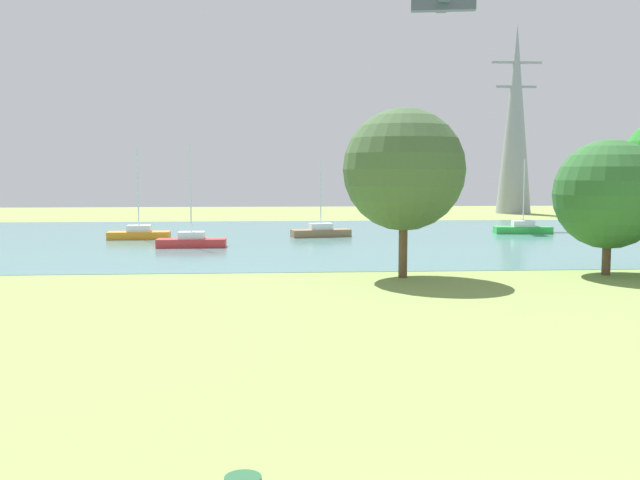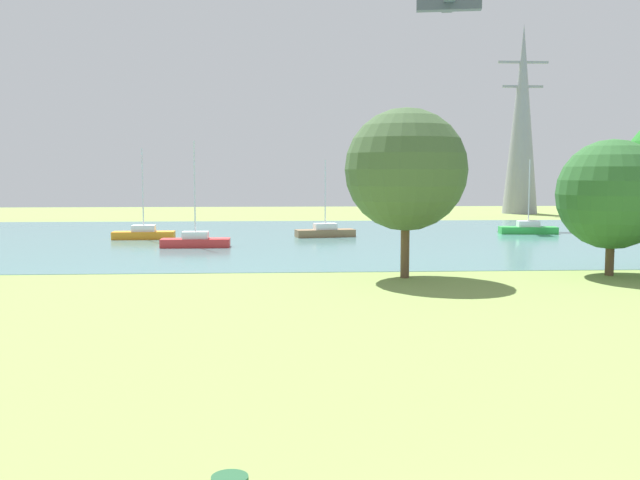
{
  "view_description": "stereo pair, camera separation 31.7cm",
  "coord_description": "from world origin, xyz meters",
  "px_view_note": "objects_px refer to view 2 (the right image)",
  "views": [
    {
      "loc": [
        -3.9,
        -7.85,
        5.33
      ],
      "look_at": [
        -1.95,
        19.89,
        2.69
      ],
      "focal_mm": 40.66,
      "sensor_mm": 36.0,
      "label": 1
    },
    {
      "loc": [
        -3.58,
        -7.88,
        5.33
      ],
      "look_at": [
        -1.95,
        19.89,
        2.69
      ],
      "focal_mm": 40.66,
      "sensor_mm": 36.0,
      "label": 2
    }
  ],
  "objects_px": {
    "sailboat_brown": "(325,231)",
    "sailboat_green": "(528,229)",
    "tree_mid_shore": "(612,194)",
    "sailboat_orange": "(144,233)",
    "electricity_pylon": "(522,119)",
    "tree_west_near": "(406,170)",
    "sailboat_red": "(195,241)",
    "light_aircraft": "(448,4)"
  },
  "relations": [
    {
      "from": "sailboat_brown",
      "to": "sailboat_green",
      "type": "xyz_separation_m",
      "value": [
        17.55,
        1.93,
        0.0
      ]
    },
    {
      "from": "sailboat_green",
      "to": "tree_mid_shore",
      "type": "bearing_deg",
      "value": -100.1
    },
    {
      "from": "sailboat_orange",
      "to": "electricity_pylon",
      "type": "distance_m",
      "value": 54.21
    },
    {
      "from": "sailboat_orange",
      "to": "tree_west_near",
      "type": "distance_m",
      "value": 28.02
    },
    {
      "from": "sailboat_orange",
      "to": "sailboat_red",
      "type": "bearing_deg",
      "value": -53.36
    },
    {
      "from": "electricity_pylon",
      "to": "light_aircraft",
      "type": "distance_m",
      "value": 24.45
    },
    {
      "from": "sailboat_red",
      "to": "tree_mid_shore",
      "type": "bearing_deg",
      "value": -33.6
    },
    {
      "from": "tree_west_near",
      "to": "tree_mid_shore",
      "type": "height_order",
      "value": "tree_west_near"
    },
    {
      "from": "electricity_pylon",
      "to": "sailboat_orange",
      "type": "bearing_deg",
      "value": -141.37
    },
    {
      "from": "sailboat_orange",
      "to": "tree_west_near",
      "type": "xyz_separation_m",
      "value": [
        16.93,
        -21.78,
        4.95
      ]
    },
    {
      "from": "electricity_pylon",
      "to": "light_aircraft",
      "type": "height_order",
      "value": "electricity_pylon"
    },
    {
      "from": "sailboat_orange",
      "to": "tree_west_near",
      "type": "height_order",
      "value": "tree_west_near"
    },
    {
      "from": "sailboat_orange",
      "to": "light_aircraft",
      "type": "height_order",
      "value": "light_aircraft"
    },
    {
      "from": "sailboat_brown",
      "to": "electricity_pylon",
      "type": "bearing_deg",
      "value": 49.84
    },
    {
      "from": "sailboat_orange",
      "to": "sailboat_green",
      "type": "bearing_deg",
      "value": 5.44
    },
    {
      "from": "sailboat_brown",
      "to": "sailboat_orange",
      "type": "bearing_deg",
      "value": -175.6
    },
    {
      "from": "tree_west_near",
      "to": "tree_mid_shore",
      "type": "bearing_deg",
      "value": 1.1
    },
    {
      "from": "sailboat_brown",
      "to": "sailboat_red",
      "type": "height_order",
      "value": "sailboat_red"
    },
    {
      "from": "tree_west_near",
      "to": "light_aircraft",
      "type": "relative_size",
      "value": 1.0
    },
    {
      "from": "sailboat_green",
      "to": "light_aircraft",
      "type": "xyz_separation_m",
      "value": [
        -4.31,
        12.47,
        21.45
      ]
    },
    {
      "from": "electricity_pylon",
      "to": "sailboat_red",
      "type": "bearing_deg",
      "value": -132.86
    },
    {
      "from": "sailboat_red",
      "to": "tree_west_near",
      "type": "distance_m",
      "value": 20.22
    },
    {
      "from": "sailboat_red",
      "to": "sailboat_green",
      "type": "bearing_deg",
      "value": 19.15
    },
    {
      "from": "sailboat_orange",
      "to": "tree_mid_shore",
      "type": "relative_size",
      "value": 1.02
    },
    {
      "from": "sailboat_green",
      "to": "sailboat_red",
      "type": "distance_m",
      "value": 28.81
    },
    {
      "from": "sailboat_green",
      "to": "sailboat_orange",
      "type": "bearing_deg",
      "value": -174.56
    },
    {
      "from": "sailboat_orange",
      "to": "sailboat_brown",
      "type": "relative_size",
      "value": 1.14
    },
    {
      "from": "tree_mid_shore",
      "to": "light_aircraft",
      "type": "xyz_separation_m",
      "value": [
        0.08,
        37.08,
        17.74
      ]
    },
    {
      "from": "sailboat_red",
      "to": "electricity_pylon",
      "type": "bearing_deg",
      "value": 47.14
    },
    {
      "from": "electricity_pylon",
      "to": "light_aircraft",
      "type": "bearing_deg",
      "value": -128.01
    },
    {
      "from": "tree_mid_shore",
      "to": "tree_west_near",
      "type": "bearing_deg",
      "value": -178.9
    },
    {
      "from": "tree_mid_shore",
      "to": "light_aircraft",
      "type": "distance_m",
      "value": 41.11
    },
    {
      "from": "tree_mid_shore",
      "to": "light_aircraft",
      "type": "bearing_deg",
      "value": 89.88
    },
    {
      "from": "tree_west_near",
      "to": "sailboat_brown",
      "type": "bearing_deg",
      "value": 96.25
    },
    {
      "from": "sailboat_orange",
      "to": "tree_mid_shore",
      "type": "bearing_deg",
      "value": -38.02
    },
    {
      "from": "sailboat_orange",
      "to": "light_aircraft",
      "type": "xyz_separation_m",
      "value": [
        27.67,
        15.51,
        21.44
      ]
    },
    {
      "from": "sailboat_brown",
      "to": "light_aircraft",
      "type": "xyz_separation_m",
      "value": [
        13.25,
        14.4,
        21.45
      ]
    },
    {
      "from": "sailboat_brown",
      "to": "sailboat_green",
      "type": "height_order",
      "value": "sailboat_green"
    },
    {
      "from": "sailboat_orange",
      "to": "sailboat_green",
      "type": "relative_size",
      "value": 1.13
    },
    {
      "from": "tree_mid_shore",
      "to": "sailboat_green",
      "type": "bearing_deg",
      "value": 79.9
    },
    {
      "from": "sailboat_green",
      "to": "tree_west_near",
      "type": "distance_m",
      "value": 29.45
    },
    {
      "from": "sailboat_green",
      "to": "sailboat_brown",
      "type": "bearing_deg",
      "value": -173.71
    }
  ]
}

